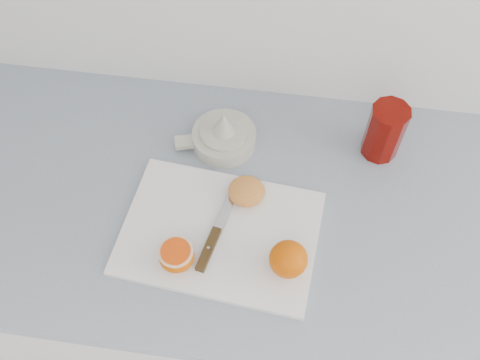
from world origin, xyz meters
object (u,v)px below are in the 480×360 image
Objects in this scene: cutting_board at (220,233)px; red_tumbler at (384,133)px; counter at (267,289)px; citrus_juicer at (223,136)px; half_orange at (177,256)px.

cutting_board is 2.88× the size of red_tumbler.
citrus_juicer is (-0.13, 0.14, 0.47)m from counter.
citrus_juicer reaches higher than counter.
citrus_juicer is at bearing 82.41° from half_orange.
red_tumbler reaches higher than counter.
half_orange is 0.29m from citrus_juicer.
citrus_juicer is (0.04, 0.29, -0.01)m from half_orange.
red_tumbler is (0.30, 0.25, 0.05)m from cutting_board.
cutting_board reaches higher than counter.
red_tumbler is at bearing 39.24° from counter.
citrus_juicer is 1.34× the size of red_tumbler.
cutting_board is 0.39m from red_tumbler.
half_orange is at bearing -97.59° from citrus_juicer.
half_orange is at bearing -137.29° from counter.
counter is 0.53m from half_orange.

